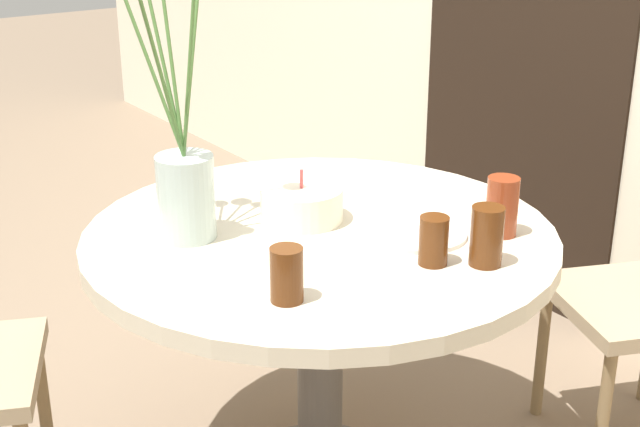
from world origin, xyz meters
The scene contains 9 objects.
doorway_panel centered at (-0.54, 1.22, 1.02)m, with size 0.90×0.01×2.05m.
dining_table centered at (0.00, 0.00, 0.58)m, with size 1.08×1.08×0.70m.
birthday_cake centered at (-0.07, 0.00, 0.74)m, with size 0.19×0.19×0.12m.
flower_vase centered at (-0.15, -0.27, 0.91)m, with size 0.24×0.27×0.71m.
side_plate centered at (0.16, 0.16, 0.71)m, with size 0.22×0.22×0.01m.
drink_glass_0 centered at (0.35, 0.17, 0.76)m, with size 0.07×0.07×0.13m.
drink_glass_1 centered at (0.26, 0.32, 0.77)m, with size 0.07×0.07×0.13m.
drink_glass_2 centered at (0.25, -0.26, 0.76)m, with size 0.06×0.06×0.11m.
drink_glass_3 centered at (0.29, 0.08, 0.75)m, with size 0.06×0.06×0.10m.
Camera 1 is at (1.53, -1.09, 1.48)m, focal length 50.00 mm.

